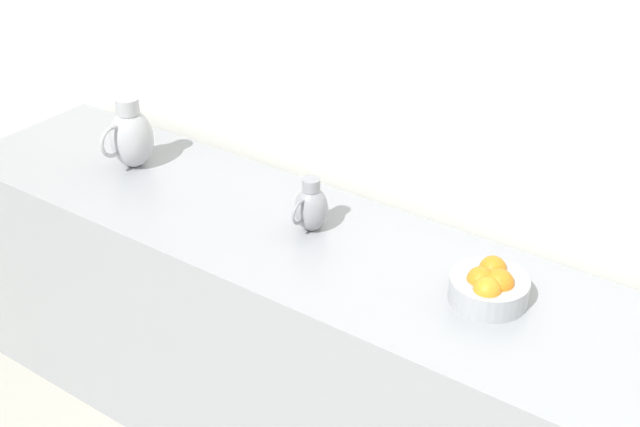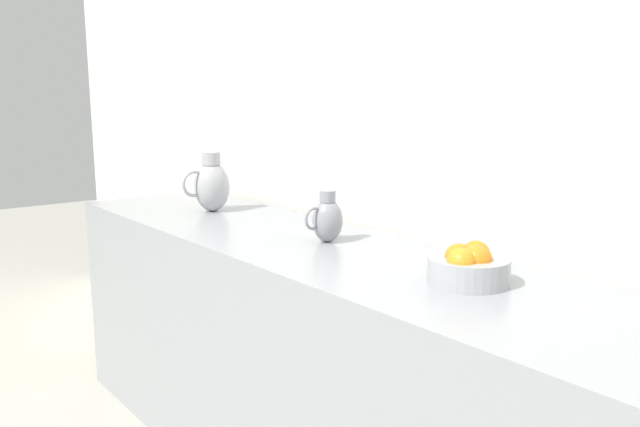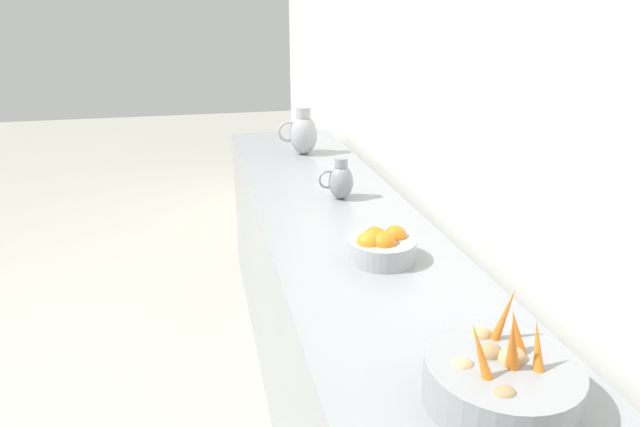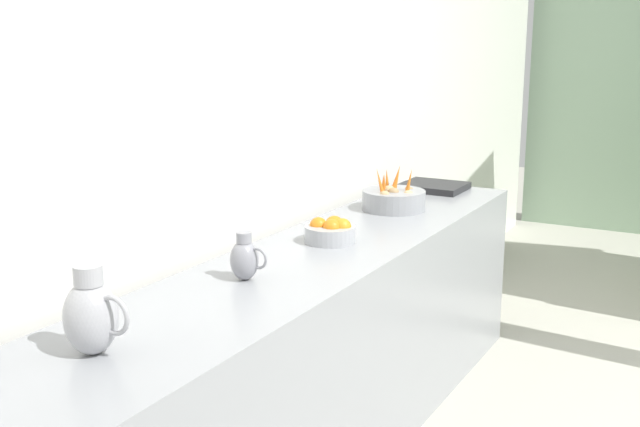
# 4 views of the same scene
# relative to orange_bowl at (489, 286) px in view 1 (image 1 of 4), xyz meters

# --- Properties ---
(prep_counter) EXTENTS (0.62, 3.39, 0.88)m
(prep_counter) POSITION_rel_orange_bowl_xyz_m (0.03, -0.23, -0.49)
(prep_counter) COLOR gray
(prep_counter) RESTS_ON ground_plane
(orange_bowl) EXTENTS (0.21, 0.21, 0.11)m
(orange_bowl) POSITION_rel_orange_bowl_xyz_m (0.00, 0.00, 0.00)
(orange_bowl) COLOR #9EA0A5
(orange_bowl) RESTS_ON prep_counter
(metal_pitcher_tall) EXTENTS (0.21, 0.15, 0.25)m
(metal_pitcher_tall) POSITION_rel_orange_bowl_xyz_m (-0.01, -1.36, 0.07)
(metal_pitcher_tall) COLOR #A3A3A8
(metal_pitcher_tall) RESTS_ON prep_counter
(metal_pitcher_short) EXTENTS (0.15, 0.10, 0.17)m
(metal_pitcher_short) POSITION_rel_orange_bowl_xyz_m (-0.02, -0.60, 0.03)
(metal_pitcher_short) COLOR gray
(metal_pitcher_short) RESTS_ON prep_counter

